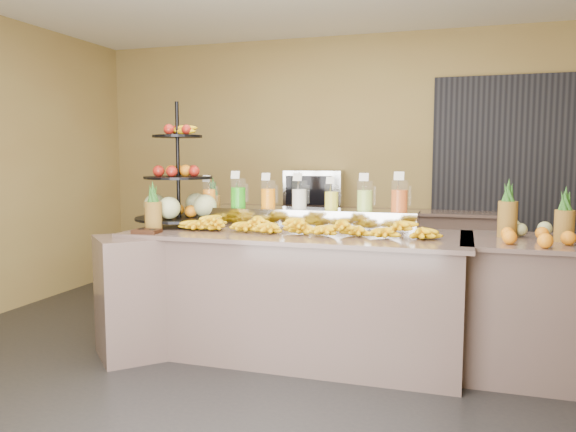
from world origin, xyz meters
The scene contains 20 objects.
ground centered at (0.00, 0.00, 0.00)m, with size 6.00×6.00×0.00m, color black.
room_envelope centered at (0.19, 0.79, 1.88)m, with size 6.04×5.02×2.82m.
buffet_counter centered at (-0.12, 0.26, 0.47)m, with size 2.75×1.25×0.93m.
right_counter centered at (1.70, 0.40, 0.47)m, with size 1.08×0.88×0.93m.
back_ledge centered at (0.00, 2.25, 0.47)m, with size 3.10×0.55×0.93m.
pitcher_tray centered at (-0.06, 0.58, 1.01)m, with size 1.85×0.30×0.15m, color gray.
juice_pitcher_orange_a centered at (-0.84, 0.58, 1.17)m, with size 0.11×0.11×0.27m.
juice_pitcher_green centered at (-0.58, 0.58, 1.18)m, with size 0.13×0.13×0.30m.
juice_pitcher_orange_b centered at (-0.32, 0.58, 1.18)m, with size 0.12×0.12×0.29m.
juice_pitcher_milk centered at (-0.06, 0.58, 1.18)m, with size 0.12×0.12×0.29m.
juice_pitcher_lemon centered at (0.20, 0.58, 1.17)m, with size 0.11×0.11×0.26m.
juice_pitcher_lime centered at (0.46, 0.58, 1.18)m, with size 0.12×0.13×0.30m.
juice_pitcher_orange_c centered at (0.72, 0.58, 1.18)m, with size 0.13×0.13×0.31m.
banana_heap centered at (0.06, 0.24, 1.00)m, with size 1.93×0.17×0.16m.
fruit_stand centered at (-1.00, 0.43, 1.18)m, with size 0.87×0.87×1.00m.
condiment_caddy centered at (-1.03, -0.09, 0.94)m, with size 0.19×0.14×0.03m, color black.
pineapple_left_a centered at (-1.07, 0.07, 1.07)m, with size 0.13×0.13×0.38m.
pineapple_left_b centered at (-0.88, 0.74, 1.07)m, with size 0.12×0.12×0.39m.
right_fruit_pile centered at (1.62, 0.33, 1.01)m, with size 0.47×0.45×0.25m.
oven_warmer centered at (-0.38, 2.25, 1.13)m, with size 0.61×0.43×0.41m, color gray.
Camera 1 is at (1.17, -3.66, 1.49)m, focal length 35.00 mm.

